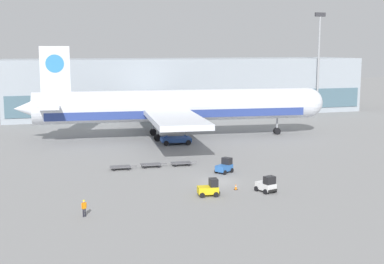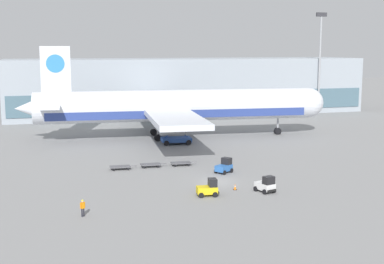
{
  "view_description": "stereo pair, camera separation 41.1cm",
  "coord_description": "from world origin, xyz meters",
  "px_view_note": "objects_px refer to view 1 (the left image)",
  "views": [
    {
      "loc": [
        -21.76,
        -62.04,
        16.77
      ],
      "look_at": [
        1.11,
        15.18,
        4.0
      ],
      "focal_mm": 50.0,
      "sensor_mm": 36.0,
      "label": 1
    },
    {
      "loc": [
        -21.37,
        -62.16,
        16.77
      ],
      "look_at": [
        1.11,
        15.18,
        4.0
      ],
      "focal_mm": 50.0,
      "sensor_mm": 36.0,
      "label": 2
    }
  ],
  "objects_px": {
    "scissor_lift_loader": "(176,133)",
    "baggage_tug_far": "(225,166)",
    "baggage_dolly_lead": "(121,167)",
    "baggage_dolly_second": "(151,165)",
    "light_mast": "(319,56)",
    "baggage_tug_mid": "(267,185)",
    "traffic_cone_near": "(236,187)",
    "baggage_tug_foreground": "(209,188)",
    "ground_crew_near": "(84,207)",
    "baggage_dolly_third": "(181,163)",
    "airplane_main": "(173,107)"
  },
  "relations": [
    {
      "from": "traffic_cone_near",
      "to": "light_mast",
      "type": "bearing_deg",
      "value": 53.68
    },
    {
      "from": "light_mast",
      "to": "baggage_dolly_third",
      "type": "bearing_deg",
      "value": -135.25
    },
    {
      "from": "ground_crew_near",
      "to": "scissor_lift_loader",
      "type": "bearing_deg",
      "value": 39.0
    },
    {
      "from": "baggage_tug_far",
      "to": "baggage_dolly_lead",
      "type": "height_order",
      "value": "baggage_tug_far"
    },
    {
      "from": "baggage_dolly_lead",
      "to": "traffic_cone_near",
      "type": "height_order",
      "value": "traffic_cone_near"
    },
    {
      "from": "traffic_cone_near",
      "to": "baggage_dolly_lead",
      "type": "bearing_deg",
      "value": 128.54
    },
    {
      "from": "scissor_lift_loader",
      "to": "baggage_tug_mid",
      "type": "bearing_deg",
      "value": -81.24
    },
    {
      "from": "ground_crew_near",
      "to": "traffic_cone_near",
      "type": "xyz_separation_m",
      "value": [
        18.28,
        5.31,
        -0.68
      ]
    },
    {
      "from": "baggage_tug_foreground",
      "to": "baggage_tug_mid",
      "type": "xyz_separation_m",
      "value": [
        6.92,
        -0.43,
        0.0
      ]
    },
    {
      "from": "airplane_main",
      "to": "baggage_tug_far",
      "type": "height_order",
      "value": "airplane_main"
    },
    {
      "from": "baggage_tug_mid",
      "to": "traffic_cone_near",
      "type": "distance_m",
      "value": 3.72
    },
    {
      "from": "baggage_tug_far",
      "to": "baggage_tug_mid",
      "type": "bearing_deg",
      "value": -117.1
    },
    {
      "from": "light_mast",
      "to": "airplane_main",
      "type": "bearing_deg",
      "value": -150.23
    },
    {
      "from": "baggage_tug_mid",
      "to": "ground_crew_near",
      "type": "height_order",
      "value": "baggage_tug_mid"
    },
    {
      "from": "baggage_tug_foreground",
      "to": "ground_crew_near",
      "type": "relative_size",
      "value": 1.47
    },
    {
      "from": "baggage_dolly_second",
      "to": "baggage_tug_far",
      "type": "bearing_deg",
      "value": -31.4
    },
    {
      "from": "baggage_dolly_lead",
      "to": "baggage_dolly_third",
      "type": "height_order",
      "value": "same"
    },
    {
      "from": "baggage_tug_far",
      "to": "baggage_dolly_third",
      "type": "xyz_separation_m",
      "value": [
        -4.5,
        5.89,
        -0.49
      ]
    },
    {
      "from": "baggage_dolly_third",
      "to": "ground_crew_near",
      "type": "bearing_deg",
      "value": -125.09
    },
    {
      "from": "baggage_tug_foreground",
      "to": "ground_crew_near",
      "type": "xyz_separation_m",
      "value": [
        -14.43,
        -3.71,
        0.16
      ]
    },
    {
      "from": "baggage_dolly_lead",
      "to": "baggage_dolly_second",
      "type": "bearing_deg",
      "value": 6.53
    },
    {
      "from": "light_mast",
      "to": "baggage_dolly_lead",
      "type": "relative_size",
      "value": 6.79
    },
    {
      "from": "light_mast",
      "to": "baggage_tug_mid",
      "type": "bearing_deg",
      "value": -123.65
    },
    {
      "from": "baggage_tug_far",
      "to": "baggage_dolly_second",
      "type": "height_order",
      "value": "baggage_tug_far"
    },
    {
      "from": "scissor_lift_loader",
      "to": "baggage_tug_far",
      "type": "bearing_deg",
      "value": -82.86
    },
    {
      "from": "light_mast",
      "to": "baggage_tug_mid",
      "type": "distance_m",
      "value": 80.08
    },
    {
      "from": "baggage_tug_foreground",
      "to": "baggage_dolly_lead",
      "type": "xyz_separation_m",
      "value": [
        -7.67,
        16.06,
        -0.49
      ]
    },
    {
      "from": "ground_crew_near",
      "to": "baggage_dolly_third",
      "type": "bearing_deg",
      "value": 28.5
    },
    {
      "from": "baggage_dolly_second",
      "to": "baggage_tug_foreground",
      "type": "bearing_deg",
      "value": -75.63
    },
    {
      "from": "light_mast",
      "to": "baggage_dolly_second",
      "type": "distance_m",
      "value": 74.18
    },
    {
      "from": "airplane_main",
      "to": "scissor_lift_loader",
      "type": "height_order",
      "value": "airplane_main"
    },
    {
      "from": "traffic_cone_near",
      "to": "baggage_tug_mid",
      "type": "bearing_deg",
      "value": -33.57
    },
    {
      "from": "baggage_dolly_third",
      "to": "ground_crew_near",
      "type": "height_order",
      "value": "ground_crew_near"
    },
    {
      "from": "light_mast",
      "to": "ground_crew_near",
      "type": "relative_size",
      "value": 14.45
    },
    {
      "from": "light_mast",
      "to": "baggage_dolly_third",
      "type": "xyz_separation_m",
      "value": [
        -49.54,
        -49.11,
        -14.17
      ]
    },
    {
      "from": "baggage_dolly_lead",
      "to": "baggage_tug_mid",
      "type": "bearing_deg",
      "value": -45.56
    },
    {
      "from": "baggage_dolly_second",
      "to": "baggage_dolly_third",
      "type": "height_order",
      "value": "same"
    },
    {
      "from": "airplane_main",
      "to": "baggage_dolly_second",
      "type": "relative_size",
      "value": 15.54
    },
    {
      "from": "scissor_lift_loader",
      "to": "ground_crew_near",
      "type": "distance_m",
      "value": 41.63
    },
    {
      "from": "baggage_dolly_lead",
      "to": "ground_crew_near",
      "type": "height_order",
      "value": "ground_crew_near"
    },
    {
      "from": "baggage_tug_far",
      "to": "scissor_lift_loader",
      "type": "bearing_deg",
      "value": 57.83
    },
    {
      "from": "baggage_tug_foreground",
      "to": "baggage_tug_far",
      "type": "distance_m",
      "value": 11.68
    },
    {
      "from": "baggage_tug_foreground",
      "to": "baggage_tug_mid",
      "type": "height_order",
      "value": "same"
    },
    {
      "from": "baggage_tug_mid",
      "to": "baggage_dolly_lead",
      "type": "xyz_separation_m",
      "value": [
        -14.58,
        16.49,
        -0.49
      ]
    },
    {
      "from": "baggage_tug_mid",
      "to": "traffic_cone_near",
      "type": "relative_size",
      "value": 3.73
    },
    {
      "from": "baggage_tug_foreground",
      "to": "baggage_dolly_third",
      "type": "distance_m",
      "value": 16.18
    },
    {
      "from": "light_mast",
      "to": "scissor_lift_loader",
      "type": "height_order",
      "value": "light_mast"
    },
    {
      "from": "baggage_dolly_lead",
      "to": "ground_crew_near",
      "type": "distance_m",
      "value": 20.9
    },
    {
      "from": "baggage_tug_far",
      "to": "baggage_dolly_third",
      "type": "height_order",
      "value": "baggage_tug_far"
    },
    {
      "from": "light_mast",
      "to": "scissor_lift_loader",
      "type": "xyz_separation_m",
      "value": [
        -45.82,
        -32.04,
        -12.68
      ]
    }
  ]
}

